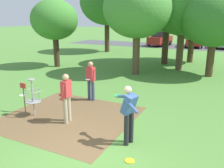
{
  "coord_description": "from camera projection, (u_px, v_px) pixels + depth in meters",
  "views": [
    {
      "loc": [
        2.95,
        -4.42,
        3.49
      ],
      "look_at": [
        -1.01,
        3.54,
        1.0
      ],
      "focal_mm": 38.01,
      "sensor_mm": 36.0,
      "label": 1
    }
  ],
  "objects": [
    {
      "name": "tree_far_right",
      "position": [
        168.0,
        3.0,
        17.37
      ],
      "size": [
        4.98,
        4.98,
        6.68
      ],
      "color": "#422D1E",
      "rests_on": "ground"
    },
    {
      "name": "tree_near_left",
      "position": [
        137.0,
        9.0,
        14.21
      ],
      "size": [
        4.14,
        4.14,
        5.78
      ],
      "color": "brown",
      "rests_on": "ground"
    },
    {
      "name": "frisbee_near_basket",
      "position": [
        22.0,
        95.0,
        11.02
      ],
      "size": [
        0.25,
        0.25,
        0.02
      ],
      "primitive_type": "cylinder",
      "color": "white",
      "rests_on": "ground"
    },
    {
      "name": "player_throwing",
      "position": [
        129.0,
        111.0,
        6.58
      ],
      "size": [
        1.0,
        0.74,
        1.71
      ],
      "color": "#232328",
      "rests_on": "ground"
    },
    {
      "name": "parking_lot_strip",
      "position": [
        203.0,
        48.0,
        28.76
      ],
      "size": [
        36.0,
        6.0,
        0.01
      ],
      "primitive_type": "cube",
      "color": "#4C4C51",
      "rests_on": "ground"
    },
    {
      "name": "player_foreground_watching",
      "position": [
        91.0,
        79.0,
        10.18
      ],
      "size": [
        0.49,
        0.43,
        1.71
      ],
      "color": "#384260",
      "rests_on": "ground"
    },
    {
      "name": "ground_plane",
      "position": [
        86.0,
        160.0,
        6.02
      ],
      "size": [
        160.0,
        160.0,
        0.0
      ],
      "primitive_type": "plane",
      "color": "#518438"
    },
    {
      "name": "tree_far_left",
      "position": [
        194.0,
        16.0,
        18.38
      ],
      "size": [
        4.33,
        4.33,
        5.48
      ],
      "color": "#4C3823",
      "rests_on": "ground"
    },
    {
      "name": "player_waiting_left",
      "position": [
        66.0,
        95.0,
        7.98
      ],
      "size": [
        0.41,
        0.48,
        1.71
      ],
      "color": "tan",
      "rests_on": "ground"
    },
    {
      "name": "tree_near_right",
      "position": [
        215.0,
        18.0,
        13.74
      ],
      "size": [
        3.96,
        3.96,
        5.17
      ],
      "color": "#4C3823",
      "rests_on": "ground"
    },
    {
      "name": "disc_golf_basket",
      "position": [
        32.0,
        96.0,
        8.62
      ],
      "size": [
        0.98,
        0.58,
        1.39
      ],
      "color": "#9E9EA3",
      "rests_on": "ground"
    },
    {
      "name": "tree_mid_center",
      "position": [
        107.0,
        2.0,
        23.92
      ],
      "size": [
        5.45,
        5.45,
        7.37
      ],
      "color": "#422D1E",
      "rests_on": "ground"
    },
    {
      "name": "dirt_tee_pad",
      "position": [
        69.0,
        117.0,
        8.64
      ],
      "size": [
        4.49,
        4.26,
        0.01
      ],
      "primitive_type": "cube",
      "color": "brown",
      "rests_on": "ground"
    },
    {
      "name": "frisbee_mid_grass",
      "position": [
        130.0,
        161.0,
        5.98
      ],
      "size": [
        0.25,
        0.25,
        0.02
      ],
      "primitive_type": "cylinder",
      "color": "gold",
      "rests_on": "ground"
    },
    {
      "name": "parked_car_leftmost",
      "position": [
        160.0,
        39.0,
        30.38
      ],
      "size": [
        2.4,
        4.41,
        1.84
      ],
      "color": "maroon",
      "rests_on": "ground"
    },
    {
      "name": "tree_far_center",
      "position": [
        183.0,
        5.0,
        15.37
      ],
      "size": [
        4.64,
        4.64,
        6.29
      ],
      "color": "brown",
      "rests_on": "ground"
    },
    {
      "name": "tree_mid_left",
      "position": [
        54.0,
        20.0,
        16.71
      ],
      "size": [
        3.31,
        3.31,
        4.77
      ],
      "color": "#422D1E",
      "rests_on": "ground"
    },
    {
      "name": "parked_car_center_left",
      "position": [
        195.0,
        39.0,
        29.15
      ],
      "size": [
        2.28,
        4.35,
        1.84
      ],
      "color": "maroon",
      "rests_on": "ground"
    }
  ]
}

